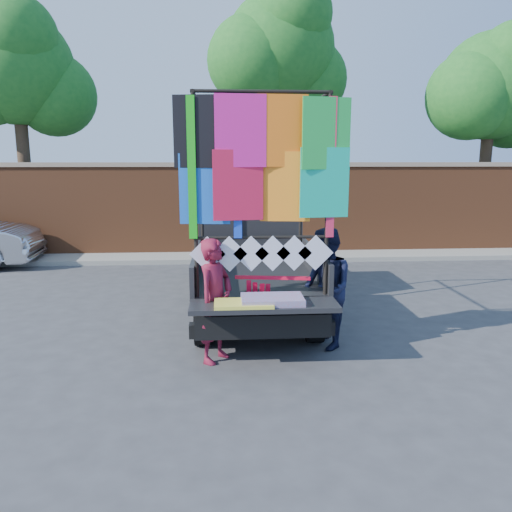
{
  "coord_description": "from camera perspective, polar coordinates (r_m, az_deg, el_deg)",
  "views": [
    {
      "loc": [
        -0.74,
        -7.11,
        2.71
      ],
      "look_at": [
        -0.25,
        -0.08,
        1.33
      ],
      "focal_mm": 35.0,
      "sensor_mm": 36.0,
      "label": 1
    }
  ],
  "objects": [
    {
      "name": "ground",
      "position": [
        7.64,
        1.87,
        -9.69
      ],
      "size": [
        90.0,
        90.0,
        0.0
      ],
      "primitive_type": "plane",
      "color": "#38383A",
      "rests_on": "ground"
    },
    {
      "name": "brick_wall",
      "position": [
        14.2,
        -0.96,
        5.47
      ],
      "size": [
        30.0,
        0.45,
        2.61
      ],
      "color": "brown",
      "rests_on": "ground"
    },
    {
      "name": "curb",
      "position": [
        13.69,
        -0.79,
        -0.09
      ],
      "size": [
        30.0,
        1.2,
        0.12
      ],
      "primitive_type": "cube",
      "color": "gray",
      "rests_on": "ground"
    },
    {
      "name": "tree_left",
      "position": [
        16.45,
        -25.73,
        18.43
      ],
      "size": [
        4.2,
        3.3,
        7.05
      ],
      "color": "#38281C",
      "rests_on": "ground"
    },
    {
      "name": "tree_mid",
      "position": [
        15.62,
        2.79,
        22.08
      ],
      "size": [
        4.2,
        3.3,
        7.73
      ],
      "color": "#38281C",
      "rests_on": "ground"
    },
    {
      "name": "tree_right",
      "position": [
        17.44,
        25.5,
        16.76
      ],
      "size": [
        4.2,
        3.3,
        6.62
      ],
      "color": "#38281C",
      "rests_on": "ground"
    },
    {
      "name": "pickup_truck",
      "position": [
        9.48,
        -0.68,
        0.06
      ],
      "size": [
        2.25,
        5.66,
        3.56
      ],
      "color": "black",
      "rests_on": "ground"
    },
    {
      "name": "woman",
      "position": [
        6.72,
        -4.66,
        -5.1
      ],
      "size": [
        0.68,
        0.73,
        1.68
      ],
      "primitive_type": "imported",
      "rotation": [
        0.0,
        0.0,
        0.97
      ],
      "color": "maroon",
      "rests_on": "ground"
    },
    {
      "name": "man",
      "position": [
        7.25,
        7.95,
        -3.67
      ],
      "size": [
        0.82,
        0.97,
        1.76
      ],
      "primitive_type": "imported",
      "rotation": [
        0.0,
        0.0,
        -1.38
      ],
      "color": "#141732",
      "rests_on": "ground"
    },
    {
      "name": "streamer_bundle",
      "position": [
        6.91,
        0.96,
        -4.21
      ],
      "size": [
        1.04,
        0.2,
        0.71
      ],
      "color": "#F40D2E",
      "rests_on": "ground"
    }
  ]
}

